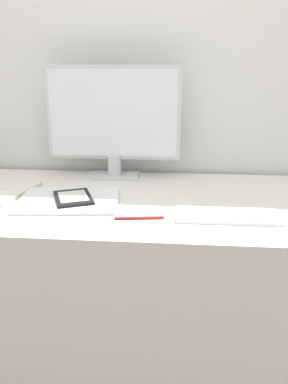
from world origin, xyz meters
name	(u,v)px	position (x,y,z in m)	size (l,w,h in m)	color
wall_back	(141,57)	(0.00, 0.58, 1.20)	(3.60, 0.05, 2.40)	silver
desk	(132,288)	(0.00, 0.19, 0.36)	(1.58, 0.67, 0.73)	silver
monitor	(113,119)	(-0.10, 0.45, 0.96)	(0.53, 0.11, 0.44)	silver
keyboard	(227,216)	(0.31, 0.04, 0.73)	(0.31, 0.12, 0.01)	silver
laptop	(69,200)	(-0.20, 0.13, 0.74)	(0.35, 0.27, 0.02)	silver
ereader	(73,198)	(-0.19, 0.13, 0.75)	(0.17, 0.19, 0.01)	black
notebook	(6,192)	(-0.45, 0.20, 0.74)	(0.20, 0.27, 0.02)	silver
pen	(139,218)	(0.05, 0.01, 0.73)	(0.15, 0.03, 0.01)	maroon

